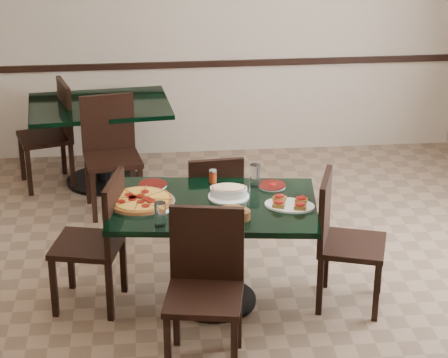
{
  "coord_description": "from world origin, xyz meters",
  "views": [
    {
      "loc": [
        -0.6,
        -5.37,
        3.14
      ],
      "look_at": [
        -0.07,
        0.0,
        0.86
      ],
      "focal_mm": 70.0,
      "sensor_mm": 36.0,
      "label": 1
    }
  ],
  "objects": [
    {
      "name": "main_table",
      "position": [
        -0.15,
        -0.15,
        0.57
      ],
      "size": [
        1.45,
        1.03,
        0.75
      ],
      "rotation": [
        0.0,
        0.0,
        -0.12
      ],
      "color": "black",
      "rests_on": "floor"
    },
    {
      "name": "floor",
      "position": [
        0.0,
        0.0,
        0.0
      ],
      "size": [
        5.5,
        5.5,
        0.0
      ],
      "primitive_type": "plane",
      "color": "brown",
      "rests_on": "ground"
    },
    {
      "name": "side_plate_far_r",
      "position": [
        0.28,
        0.09,
        0.76
      ],
      "size": [
        0.19,
        0.19,
        0.03
      ],
      "rotation": [
        0.0,
        0.0,
        -0.02
      ],
      "color": "silver",
      "rests_on": "main_table"
    },
    {
      "name": "side_plate_far_l",
      "position": [
        -0.54,
        0.18,
        0.76
      ],
      "size": [
        0.2,
        0.2,
        0.02
      ],
      "rotation": [
        0.0,
        0.0,
        -0.25
      ],
      "color": "silver",
      "rests_on": "main_table"
    },
    {
      "name": "back_chair_left",
      "position": [
        -1.38,
        2.08,
        0.53
      ],
      "size": [
        0.54,
        0.54,
        0.94
      ],
      "rotation": [
        0.0,
        0.0,
        -1.3
      ],
      "color": "black",
      "rests_on": "floor"
    },
    {
      "name": "back_table",
      "position": [
        -0.97,
        2.06,
        0.52
      ],
      "size": [
        1.31,
        1.01,
        0.75
      ],
      "rotation": [
        0.0,
        0.0,
        0.1
      ],
      "color": "black",
      "rests_on": "floor"
    },
    {
      "name": "water_glass_b",
      "position": [
        -0.51,
        -0.45,
        0.83
      ],
      "size": [
        0.07,
        0.07,
        0.16
      ],
      "primitive_type": "cylinder",
      "color": "silver",
      "rests_on": "main_table"
    },
    {
      "name": "water_glass_a",
      "position": [
        0.16,
        0.11,
        0.83
      ],
      "size": [
        0.07,
        0.07,
        0.16
      ],
      "primitive_type": "cylinder",
      "color": "silver",
      "rests_on": "main_table"
    },
    {
      "name": "chair_near",
      "position": [
        -0.26,
        -0.78,
        0.55
      ],
      "size": [
        0.53,
        0.53,
        0.97
      ],
      "rotation": [
        0.0,
        0.0,
        -0.18
      ],
      "color": "black",
      "rests_on": "floor"
    },
    {
      "name": "pepperoni_pizza",
      "position": [
        -0.63,
        -0.09,
        0.77
      ],
      "size": [
        0.46,
        0.46,
        0.04
      ],
      "rotation": [
        0.0,
        0.0,
        -0.21
      ],
      "color": "silver",
      "rests_on": "main_table"
    },
    {
      "name": "bruschetta_platter",
      "position": [
        0.34,
        -0.25,
        0.77
      ],
      "size": [
        0.39,
        0.33,
        0.05
      ],
      "rotation": [
        0.0,
        0.0,
        -0.35
      ],
      "color": "silver",
      "rests_on": "main_table"
    },
    {
      "name": "side_plate_near",
      "position": [
        -0.29,
        -0.43,
        0.76
      ],
      "size": [
        0.2,
        0.2,
        0.02
      ],
      "rotation": [
        0.0,
        0.0,
        0.08
      ],
      "color": "silver",
      "rests_on": "main_table"
    },
    {
      "name": "chair_far",
      "position": [
        -0.09,
        0.46,
        0.48
      ],
      "size": [
        0.43,
        0.43,
        0.86
      ],
      "rotation": [
        0.0,
        0.0,
        3.23
      ],
      "color": "black",
      "rests_on": "floor"
    },
    {
      "name": "back_chair_near",
      "position": [
        -0.87,
        1.53,
        0.54
      ],
      "size": [
        0.52,
        0.52,
        0.96
      ],
      "rotation": [
        0.0,
        0.0,
        0.17
      ],
      "color": "black",
      "rests_on": "floor"
    },
    {
      "name": "chair_right",
      "position": [
        0.69,
        -0.23,
        0.52
      ],
      "size": [
        0.55,
        0.55,
        0.93
      ],
      "rotation": [
        0.0,
        0.0,
        1.25
      ],
      "color": "black",
      "rests_on": "floor"
    },
    {
      "name": "room_shell",
      "position": [
        1.02,
        1.73,
        1.17
      ],
      "size": [
        5.5,
        5.5,
        5.5
      ],
      "color": "silver",
      "rests_on": "floor"
    },
    {
      "name": "bread_basket",
      "position": [
        -0.04,
        -0.39,
        0.79
      ],
      "size": [
        0.25,
        0.2,
        0.09
      ],
      "rotation": [
        0.0,
        0.0,
        -0.23
      ],
      "color": "brown",
      "rests_on": "main_table"
    },
    {
      "name": "napkin_setting",
      "position": [
        -0.29,
        -0.48,
        0.75
      ],
      "size": [
        0.19,
        0.19,
        0.01
      ],
      "rotation": [
        0.0,
        0.0,
        0.35
      ],
      "color": "silver",
      "rests_on": "main_table"
    },
    {
      "name": "pepper_shaker",
      "position": [
        -0.12,
        0.21,
        0.8
      ],
      "size": [
        0.05,
        0.05,
        0.09
      ],
      "color": "#AA2F12",
      "rests_on": "main_table"
    },
    {
      "name": "chair_left",
      "position": [
        -0.91,
        -0.11,
        0.53
      ],
      "size": [
        0.53,
        0.53,
        0.94
      ],
      "rotation": [
        0.0,
        0.0,
        -1.81
      ],
      "color": "black",
      "rests_on": "floor"
    },
    {
      "name": "lasagna_casserole",
      "position": [
        -0.04,
        -0.06,
        0.8
      ],
      "size": [
        0.28,
        0.28,
        0.09
      ],
      "rotation": [
        0.0,
        0.0,
        -0.12
      ],
      "color": "silver",
      "rests_on": "main_table"
    }
  ]
}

